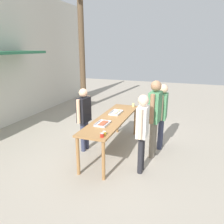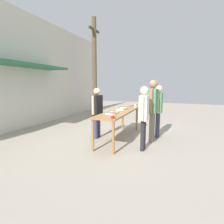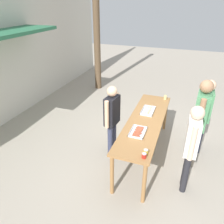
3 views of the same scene
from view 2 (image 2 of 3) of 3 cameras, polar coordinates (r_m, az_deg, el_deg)
ground_plane at (r=5.66m, az=2.26°, el=-8.64°), size 24.00×24.00×0.00m
building_facade_back at (r=7.69m, az=-27.67°, el=12.01°), size 12.00×1.11×4.50m
serving_table at (r=5.48m, az=2.31°, el=-0.80°), size 2.65×0.69×0.89m
food_tray_sausages at (r=4.99m, az=0.01°, el=-0.40°), size 0.41×0.28×0.04m
food_tray_buns at (r=5.85m, az=3.25°, el=1.03°), size 0.47×0.26×0.06m
condiment_jar_mustard at (r=4.28m, az=0.09°, el=-1.62°), size 0.08×0.08×0.08m
condiment_jar_ketchup at (r=4.37m, az=0.62°, el=-1.39°), size 0.08×0.08×0.08m
beer_cup at (r=6.53m, az=7.61°, el=2.08°), size 0.07×0.07×0.11m
person_server_behind_table at (r=5.54m, az=-4.90°, el=1.15°), size 0.54×0.25×1.60m
person_customer_holding_hotdog at (r=4.55m, az=10.34°, el=-0.04°), size 0.53×0.22×1.67m
person_customer_with_cup at (r=5.79m, az=14.90°, el=1.69°), size 0.58×0.22×1.69m
person_customer_waiting_in_line at (r=5.28m, az=13.16°, el=2.16°), size 0.62×0.27×1.85m
utility_pole at (r=9.63m, az=-5.72°, el=14.42°), size 1.10×0.23×5.13m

